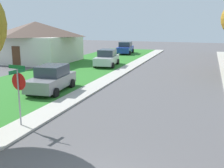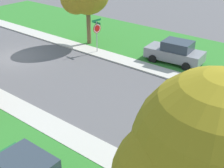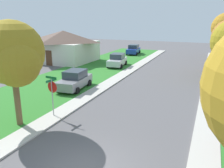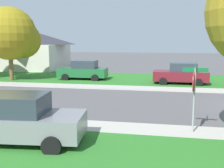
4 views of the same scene
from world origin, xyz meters
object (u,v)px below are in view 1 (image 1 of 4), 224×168
Objects in this scene: car_blue_near_corner at (125,48)px; house_left_setback at (36,41)px; car_silver_far_down_street at (107,58)px; stop_sign_far_corner at (19,85)px; car_grey_driveway_right at (52,79)px.

house_left_setback reaches higher than car_blue_near_corner.
car_silver_far_down_street is at bearing -82.96° from car_blue_near_corner.
house_left_setback is at bearing 176.18° from car_silver_far_down_street.
stop_sign_far_corner reaches higher than car_silver_far_down_street.
car_silver_far_down_street is at bearing -3.82° from house_left_setback.
house_left_setback is at bearing 122.03° from stop_sign_far_corner.
car_blue_near_corner and car_silver_far_down_street have the same top height.
house_left_setback is (-9.13, 11.87, 1.50)m from car_grey_driveway_right.
house_left_setback is (-8.86, 0.59, 1.50)m from car_silver_far_down_street.
stop_sign_far_corner is at bearing -71.14° from car_grey_driveway_right.
stop_sign_far_corner is 21.06m from house_left_setback.
car_silver_far_down_street is (-2.31, 17.26, -1.01)m from stop_sign_far_corner.
car_silver_far_down_street is at bearing 97.62° from stop_sign_far_corner.
car_silver_far_down_street is 11.28m from car_grey_driveway_right.
car_silver_far_down_street is 0.49× the size of house_left_setback.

